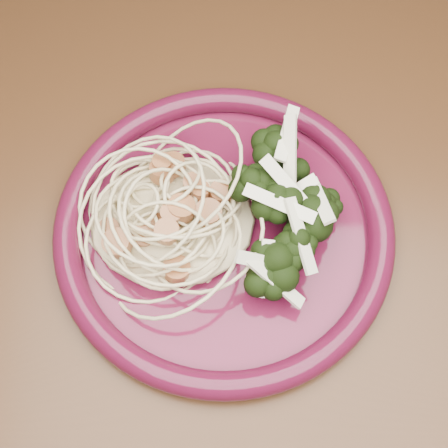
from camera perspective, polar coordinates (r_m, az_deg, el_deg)
dining_table at (r=0.69m, az=9.40°, el=0.85°), size 1.20×0.80×0.75m
dinner_plate at (r=0.55m, az=0.00°, el=-0.41°), size 0.34×0.34×0.03m
spaghetti_pile at (r=0.55m, az=-4.83°, el=0.76°), size 0.16×0.15×0.03m
scallop_cluster at (r=0.51m, az=-5.14°, el=2.58°), size 0.13×0.13×0.04m
broccoli_pile at (r=0.53m, az=6.08°, el=-0.13°), size 0.12×0.17×0.05m
onion_garnish at (r=0.50m, az=6.44°, el=1.52°), size 0.08×0.11×0.06m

